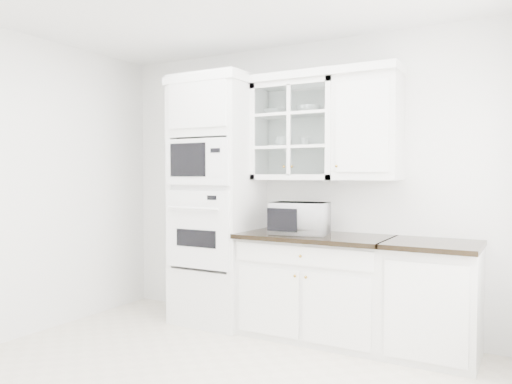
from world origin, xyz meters
The scene contains 12 objects.
room_shell centered at (0.00, 0.43, 1.78)m, with size 4.00×3.50×2.70m.
oven_column centered at (-0.75, 1.42, 1.20)m, with size 0.76×0.68×2.40m.
base_cabinet_run centered at (0.28, 1.45, 0.46)m, with size 1.32×0.67×0.92m.
extra_base_cabinet centered at (1.28, 1.45, 0.46)m, with size 0.72×0.67×0.92m.
upper_cabinet_glass centered at (0.03, 1.58, 1.85)m, with size 0.80×0.33×0.90m.
upper_cabinet_solid centered at (0.71, 1.58, 1.85)m, with size 0.55×0.33×0.90m, color white.
crown_molding centered at (-0.07, 1.56, 2.33)m, with size 2.14×0.38×0.07m, color white.
countertop_microwave centered at (0.15, 1.41, 1.06)m, with size 0.49×0.40×0.28m, color white.
bowl_a centered at (-0.17, 1.59, 2.04)m, with size 0.23×0.23×0.06m, color white.
bowl_b centered at (0.14, 1.59, 2.04)m, with size 0.22×0.22×0.07m, color white.
cup_a centered at (-0.13, 1.60, 1.76)m, with size 0.12×0.12×0.10m, color white.
cup_b centered at (0.12, 1.58, 1.75)m, with size 0.09×0.09×0.08m, color white.
Camera 1 is at (1.98, -2.64, 1.45)m, focal length 35.00 mm.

